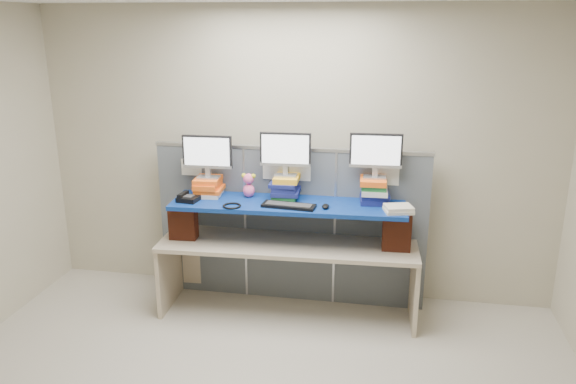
% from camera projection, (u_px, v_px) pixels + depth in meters
% --- Properties ---
extents(room, '(5.00, 4.00, 2.80)m').
position_uv_depth(room, '(239.00, 227.00, 3.51)').
color(room, '#B9B098').
rests_on(room, ground).
extents(cubicle_partition, '(2.60, 0.06, 1.53)m').
position_uv_depth(cubicle_partition, '(290.00, 225.00, 5.37)').
color(cubicle_partition, '#4B5259').
rests_on(cubicle_partition, ground).
extents(desk, '(2.36, 0.78, 0.71)m').
position_uv_depth(desk, '(288.00, 256.00, 5.15)').
color(desk, tan).
rests_on(desk, ground).
extents(brick_pier_left, '(0.25, 0.14, 0.34)m').
position_uv_depth(brick_pier_left, '(183.00, 221.00, 5.14)').
color(brick_pier_left, maroon).
rests_on(brick_pier_left, desk).
extents(brick_pier_right, '(0.25, 0.14, 0.34)m').
position_uv_depth(brick_pier_right, '(397.00, 232.00, 4.89)').
color(brick_pier_right, maroon).
rests_on(brick_pier_right, desk).
extents(blue_board, '(2.11, 0.61, 0.04)m').
position_uv_depth(blue_board, '(288.00, 205.00, 5.01)').
color(blue_board, navy).
rests_on(blue_board, brick_pier_left).
extents(book_stack_left, '(0.27, 0.30, 0.17)m').
position_uv_depth(book_stack_left, '(208.00, 187.00, 5.20)').
color(book_stack_left, beige).
rests_on(book_stack_left, blue_board).
extents(book_stack_center, '(0.27, 0.31, 0.21)m').
position_uv_depth(book_stack_center, '(285.00, 187.00, 5.09)').
color(book_stack_center, '#1F7738').
rests_on(book_stack_center, blue_board).
extents(book_stack_right, '(0.28, 0.32, 0.23)m').
position_uv_depth(book_stack_right, '(374.00, 190.00, 4.99)').
color(book_stack_right, navy).
rests_on(book_stack_right, blue_board).
extents(monitor_left, '(0.46, 0.14, 0.40)m').
position_uv_depth(monitor_left, '(207.00, 154.00, 5.10)').
color(monitor_left, '#A4A5A9').
rests_on(monitor_left, book_stack_left).
extents(monitor_center, '(0.46, 0.14, 0.40)m').
position_uv_depth(monitor_center, '(285.00, 152.00, 4.99)').
color(monitor_center, '#A4A5A9').
rests_on(monitor_center, book_stack_center).
extents(monitor_right, '(0.46, 0.14, 0.40)m').
position_uv_depth(monitor_right, '(376.00, 153.00, 4.88)').
color(monitor_right, '#A4A5A9').
rests_on(monitor_right, book_stack_right).
extents(keyboard, '(0.48, 0.20, 0.03)m').
position_uv_depth(keyboard, '(289.00, 206.00, 4.88)').
color(keyboard, black).
rests_on(keyboard, blue_board).
extents(mouse, '(0.09, 0.13, 0.04)m').
position_uv_depth(mouse, '(326.00, 206.00, 4.85)').
color(mouse, black).
rests_on(mouse, blue_board).
extents(desk_phone, '(0.19, 0.18, 0.08)m').
position_uv_depth(desk_phone, '(188.00, 198.00, 5.04)').
color(desk_phone, black).
rests_on(desk_phone, blue_board).
extents(headset, '(0.20, 0.20, 0.02)m').
position_uv_depth(headset, '(232.00, 206.00, 4.89)').
color(headset, black).
rests_on(headset, blue_board).
extents(plush_toy, '(0.13, 0.10, 0.22)m').
position_uv_depth(plush_toy, '(249.00, 185.00, 5.13)').
color(plush_toy, pink).
rests_on(plush_toy, blue_board).
extents(binder_stack, '(0.28, 0.25, 0.06)m').
position_uv_depth(binder_stack, '(399.00, 209.00, 4.75)').
color(binder_stack, beige).
rests_on(binder_stack, blue_board).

